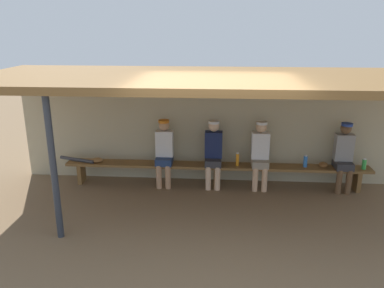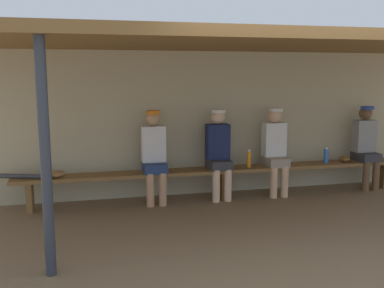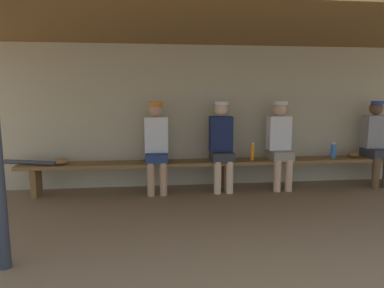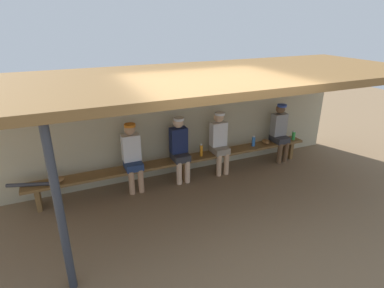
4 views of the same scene
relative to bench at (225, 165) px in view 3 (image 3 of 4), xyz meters
The scene contains 13 objects.
ground_plane 1.60m from the bench, 90.00° to the right, with size 24.00×24.00×0.00m, color brown.
back_wall 0.84m from the bench, 90.00° to the left, with size 8.00×0.20×2.20m, color #B7AD8C.
dugout_roof 2.06m from the bench, 90.00° to the right, with size 8.00×2.80×0.12m, color brown.
bench is the anchor object (origin of this frame).
player_near_post 2.47m from the bench, ahead, with size 0.34×0.42×1.34m.
player_in_red 1.09m from the bench, behind, with size 0.34×0.42×1.34m.
player_rightmost 0.36m from the bench, behind, with size 0.34×0.42×1.34m.
player_leftmost 0.92m from the bench, ahead, with size 0.34×0.42×1.34m.
water_bottle_clear 0.46m from the bench, ahead, with size 0.06×0.06×0.27m.
water_bottle_blue 1.74m from the bench, ahead, with size 0.07×0.07×0.24m.
baseball_glove_tan 2.08m from the bench, ahead, with size 0.24×0.17×0.09m, color brown.
baseball_glove_worn 2.40m from the bench, behind, with size 0.24×0.17×0.09m, color olive.
baseball_bat 2.82m from the bench, behind, with size 0.07×0.07×0.80m, color #333338.
Camera 3 is at (-1.09, -3.41, 1.46)m, focal length 31.85 mm.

